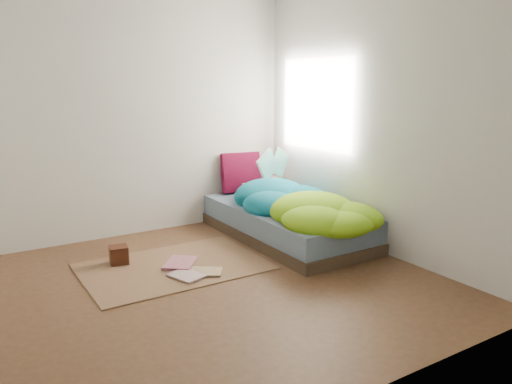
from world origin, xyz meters
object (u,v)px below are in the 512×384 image
Objects in this scene: bed at (286,223)px; open_book at (274,155)px; floor_book_b at (167,263)px; wooden_box at (119,255)px; floor_book_a at (177,279)px; pillow_magenta at (241,173)px.

open_book reaches higher than bed.
wooden_box is at bearing -176.65° from floor_book_b.
open_book is at bearing 9.88° from wooden_box.
wooden_box is 0.56× the size of floor_book_a.
floor_book_a is at bearing -66.74° from wooden_box.
bed is 12.38× the size of wooden_box.
pillow_magenta is at bearing 91.69° from bed.
wooden_box is at bearing -144.66° from pillow_magenta.
bed reaches higher than wooden_box.
pillow_magenta is at bearing 23.12° from wooden_box.
pillow_magenta is 1.95m from wooden_box.
bed is 5.81× the size of floor_book_b.
floor_book_a is at bearing -60.60° from floor_book_b.
open_book is 1.87m from floor_book_b.
floor_book_b is at bearing -176.75° from open_book.
bed is 4.26× the size of pillow_magenta.
wooden_box is at bearing 174.69° from bed.
floor_book_b is (0.36, -0.26, -0.06)m from wooden_box.
bed is at bearing -76.09° from pillow_magenta.
wooden_box is (-1.74, -0.74, -0.48)m from pillow_magenta.
pillow_magenta is at bearing 99.10° from open_book.
wooden_box is at bearing 95.01° from floor_book_a.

